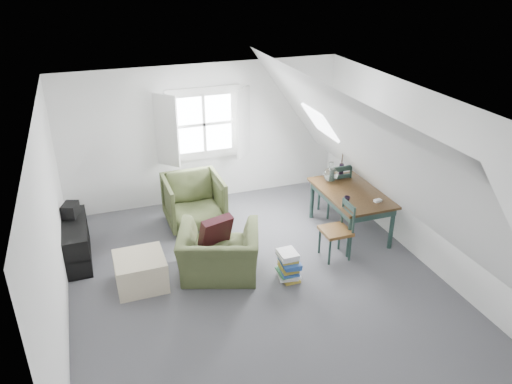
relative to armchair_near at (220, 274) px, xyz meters
name	(u,v)px	position (x,y,z in m)	size (l,w,h in m)	color
floor	(255,278)	(0.44, -0.26, 0.00)	(5.50, 5.50, 0.00)	#4C4C51
ceiling	(254,106)	(0.44, -0.26, 2.50)	(5.50, 5.50, 0.00)	white
wall_back	(204,134)	(0.44, 2.49, 1.25)	(5.00, 5.00, 0.00)	white
wall_front	(362,337)	(0.44, -3.01, 1.25)	(5.00, 5.00, 0.00)	white
wall_left	(51,231)	(-2.06, -0.26, 1.25)	(5.50, 5.50, 0.00)	white
wall_right	(416,174)	(2.94, -0.26, 1.25)	(5.50, 5.50, 0.00)	white
slope_left	(130,179)	(-1.11, -0.26, 1.78)	(5.50, 5.50, 0.00)	white
slope_right	(362,148)	(1.99, -0.26, 1.78)	(5.50, 5.50, 0.00)	white
dormer_window	(204,125)	(0.44, 2.42, 1.45)	(1.71, 0.35, 1.30)	white
skylight	(320,122)	(1.99, 1.04, 1.75)	(0.55, 0.75, 0.04)	white
armchair_near	(220,274)	(0.00, 0.00, 0.00)	(1.10, 0.96, 0.72)	#414B28
armchair_far	(195,224)	(0.00, 1.56, 0.00)	(0.92, 0.95, 0.87)	#414B28
throw_pillow	(216,231)	(0.00, 0.15, 0.63)	(0.46, 0.13, 0.46)	#340E14
ottoman	(141,271)	(-1.09, 0.12, 0.22)	(0.67, 0.67, 0.45)	beige
dining_table	(351,197)	(2.33, 0.47, 0.64)	(0.88, 1.47, 0.74)	black
demijohn	(331,174)	(2.18, 0.92, 0.88)	(0.24, 0.24, 0.34)	silver
vase_twigs	(341,170)	(2.43, 1.02, 0.87)	(0.08, 0.09, 0.61)	black
cup	(347,202)	(2.08, 0.17, 0.74)	(0.10, 0.10, 0.09)	black
paper_box	(378,201)	(2.53, 0.02, 0.75)	(0.11, 0.07, 0.04)	white
dining_chair_far	(335,187)	(2.40, 1.13, 0.51)	(0.45, 0.45, 0.97)	brown
dining_chair_near	(338,230)	(1.80, -0.12, 0.46)	(0.42, 0.42, 0.88)	brown
media_shelf	(75,244)	(-1.91, 1.06, 0.27)	(0.39, 1.18, 0.60)	black
electronics_box	(71,210)	(-1.91, 1.35, 0.70)	(0.20, 0.28, 0.22)	black
magazine_stack	(289,266)	(0.89, -0.42, 0.22)	(0.32, 0.38, 0.43)	#B29933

